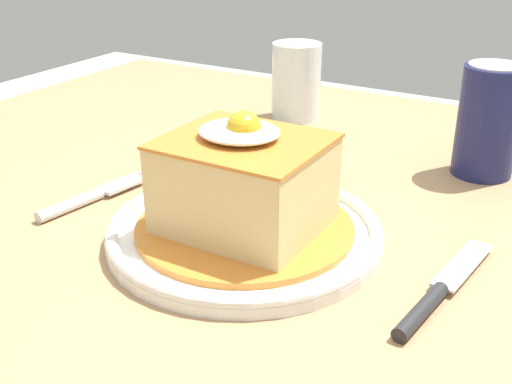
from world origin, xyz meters
TOP-DOWN VIEW (x-y plane):
  - dining_table at (0.00, 0.00)m, footprint 1.11×0.87m
  - main_plate at (0.01, -0.09)m, footprint 0.25×0.25m
  - sandwich_meal at (0.01, -0.09)m, footprint 0.20×0.20m
  - fork at (-0.17, -0.10)m, footprint 0.04×0.14m
  - knife at (0.18, -0.10)m, footprint 0.04×0.17m
  - soda_can at (0.15, 0.18)m, footprint 0.07×0.07m
  - drinking_glass at (-0.12, 0.26)m, footprint 0.07×0.07m

SIDE VIEW (x-z plane):
  - dining_table at x=0.00m, z-range 0.25..0.97m
  - fork at x=-0.17m, z-range 0.72..0.73m
  - knife at x=0.18m, z-range 0.72..0.73m
  - main_plate at x=0.01m, z-range 0.72..0.74m
  - drinking_glass at x=-0.12m, z-range 0.72..0.82m
  - sandwich_meal at x=0.01m, z-range 0.72..0.83m
  - soda_can at x=0.15m, z-range 0.72..0.85m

